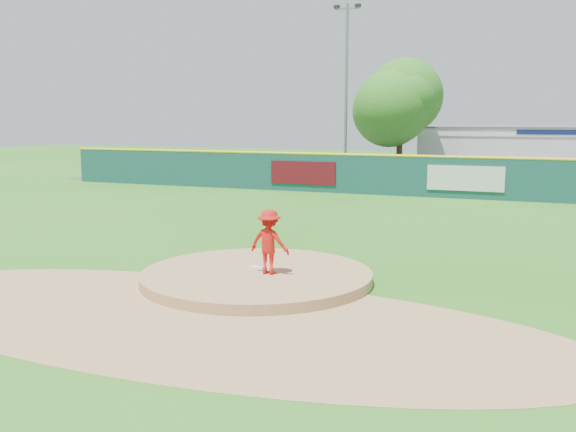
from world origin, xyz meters
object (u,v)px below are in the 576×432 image
at_px(light_pole_left, 346,83).
at_px(pool_building_grp, 542,151).
at_px(playground_slide, 176,165).
at_px(van, 401,170).
at_px(pitcher, 269,242).
at_px(deciduous_tree, 401,106).

bearing_deg(light_pole_left, pool_building_grp, 22.60).
bearing_deg(playground_slide, pool_building_grp, 20.25).
distance_m(van, light_pole_left, 7.33).
relative_size(pool_building_grp, playground_slide, 6.09).
distance_m(pitcher, deciduous_tree, 25.44).
relative_size(playground_slide, deciduous_tree, 0.34).
relative_size(deciduous_tree, light_pole_left, 0.67).
relative_size(pitcher, playground_slide, 0.61).
bearing_deg(pool_building_grp, van, -134.97).
xyz_separation_m(pitcher, deciduous_tree, (-2.37, 25.08, 3.54)).
relative_size(playground_slide, light_pole_left, 0.23).
bearing_deg(pool_building_grp, light_pole_left, -157.40).
distance_m(pitcher, van, 24.43).
xyz_separation_m(playground_slide, deciduous_tree, (14.78, 1.41, 3.86)).
height_order(pitcher, light_pole_left, light_pole_left).
height_order(van, pool_building_grp, pool_building_grp).
bearing_deg(pool_building_grp, deciduous_tree, -138.84).
bearing_deg(pitcher, light_pole_left, -72.53).
xyz_separation_m(van, playground_slide, (-15.06, -0.67, -0.06)).
xyz_separation_m(van, deciduous_tree, (-0.27, 0.74, 3.79)).
relative_size(van, playground_slide, 2.14).
bearing_deg(light_pole_left, playground_slide, -162.44).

